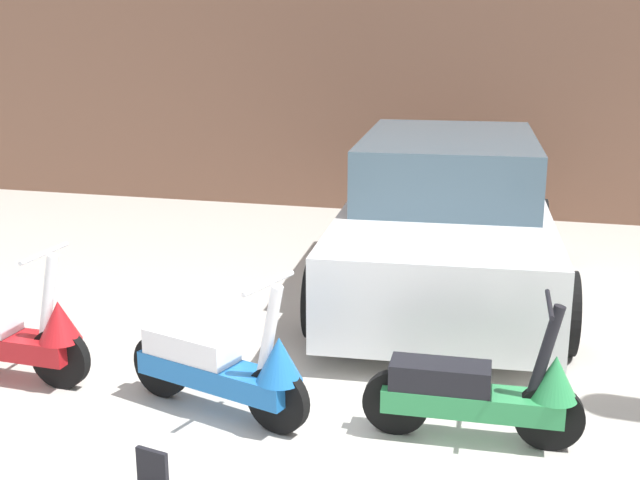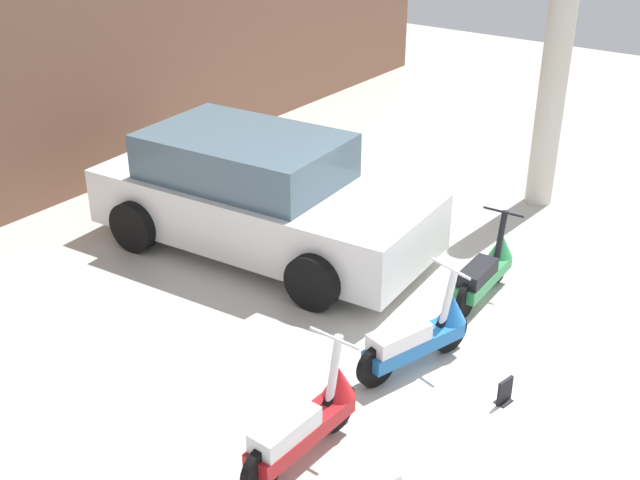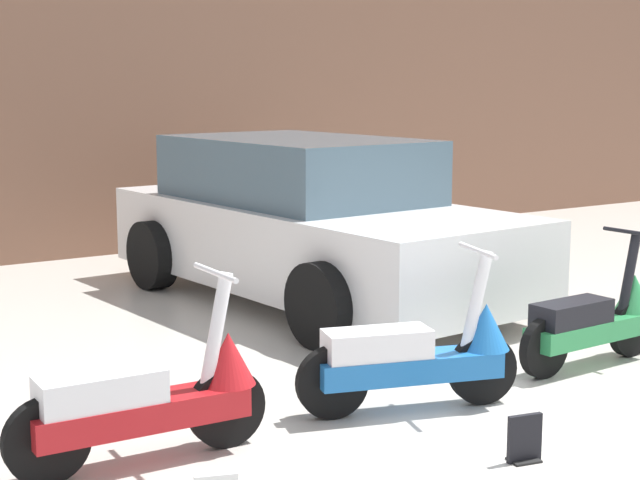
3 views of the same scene
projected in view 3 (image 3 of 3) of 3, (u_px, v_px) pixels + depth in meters
ground_plane at (621, 450)px, 5.41m from camera, size 28.00×28.00×0.00m
wall_back at (110, 80)px, 11.23m from camera, size 19.60×0.12×4.04m
scooter_front_left at (152, 397)px, 5.19m from camera, size 1.45×0.52×1.01m
scooter_front_right at (419, 354)px, 6.02m from camera, size 1.39×0.68×1.00m
scooter_front_center at (595, 319)px, 6.97m from camera, size 1.36×0.49×0.95m
car_rear_left at (309, 223)px, 9.05m from camera, size 2.37×4.51×1.49m
placard_near_right_scooter at (524, 441)px, 5.23m from camera, size 0.20×0.15×0.26m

